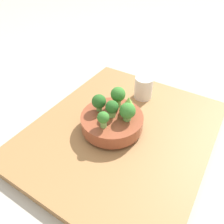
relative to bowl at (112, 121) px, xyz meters
The scene contains 10 objects.
ground_plane 0.09m from the bowl, 122.77° to the left, with size 6.00×6.00×0.00m, color #ADA89E.
table 0.07m from the bowl, 122.77° to the left, with size 0.80×0.67×0.04m.
bowl is the anchor object (origin of this frame).
broccoli_floret_back 0.09m from the bowl, 102.42° to the left, with size 0.06×0.06×0.07m.
broccoli_floret_left 0.11m from the bowl, 168.57° to the right, with size 0.06×0.06×0.09m.
broccoli_floret_front 0.09m from the bowl, 93.48° to the right, with size 0.06×0.06×0.07m.
romanesco_piece_far 0.10m from the bowl, 139.69° to the left, with size 0.05×0.05×0.08m.
broccoli_floret_center 0.07m from the bowl, 45.00° to the right, with size 0.05×0.05×0.07m.
broccoli_floret_right 0.09m from the bowl, ahead, with size 0.04×0.04×0.07m.
cup 0.26m from the bowl, behind, with size 0.08×0.08×0.10m.
Camera 1 is at (0.56, 0.30, 0.66)m, focal length 35.00 mm.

